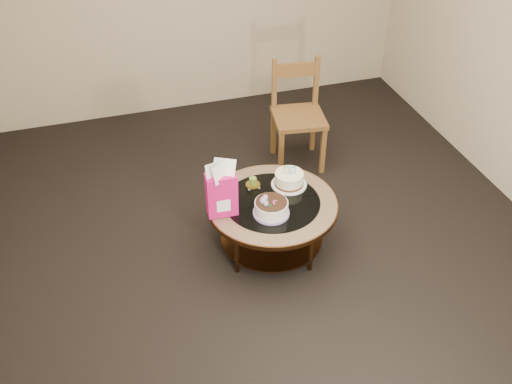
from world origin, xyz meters
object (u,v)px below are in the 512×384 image
object	(u,v)px
coffee_table	(272,209)
dining_chair	(298,114)
decorated_cake	(271,208)
gift_bag	(221,189)
cream_cake	(289,179)

from	to	relation	value
coffee_table	dining_chair	xyz separation A→B (m)	(0.62, 1.11, 0.13)
dining_chair	decorated_cake	bearing A→B (deg)	-110.33
decorated_cake	gift_bag	distance (m)	0.40
gift_bag	cream_cake	bearing A→B (deg)	19.45
coffee_table	gift_bag	size ratio (longest dim) A/B	2.28
cream_cake	dining_chair	size ratio (longest dim) A/B	0.28
cream_cake	dining_chair	bearing A→B (deg)	86.92
decorated_cake	dining_chair	world-z (taller)	dining_chair
decorated_cake	coffee_table	bearing A→B (deg)	67.60
cream_cake	dining_chair	distance (m)	1.04
cream_cake	dining_chair	world-z (taller)	dining_chair
coffee_table	cream_cake	world-z (taller)	cream_cake
coffee_table	dining_chair	distance (m)	1.28
decorated_cake	cream_cake	bearing A→B (deg)	50.12
gift_bag	dining_chair	xyz separation A→B (m)	(1.02, 1.13, -0.17)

